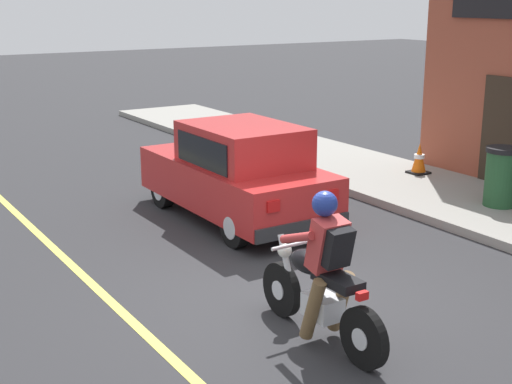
{
  "coord_description": "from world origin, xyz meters",
  "views": [
    {
      "loc": [
        -4.53,
        -6.39,
        3.46
      ],
      "look_at": [
        0.42,
        1.36,
        0.95
      ],
      "focal_mm": 50.0,
      "sensor_mm": 36.0,
      "label": 1
    }
  ],
  "objects_px": {
    "car_hatchback": "(237,173)",
    "traffic_cone": "(419,159)",
    "trash_bin": "(501,176)",
    "motorcycle_with_rider": "(322,280)"
  },
  "relations": [
    {
      "from": "trash_bin",
      "to": "traffic_cone",
      "type": "relative_size",
      "value": 1.63
    },
    {
      "from": "motorcycle_with_rider",
      "to": "trash_bin",
      "type": "distance_m",
      "value": 5.62
    },
    {
      "from": "car_hatchback",
      "to": "traffic_cone",
      "type": "xyz_separation_m",
      "value": [
        4.3,
        0.26,
        -0.33
      ]
    },
    {
      "from": "motorcycle_with_rider",
      "to": "traffic_cone",
      "type": "xyz_separation_m",
      "value": [
        5.74,
        4.34,
        -0.25
      ]
    },
    {
      "from": "car_hatchback",
      "to": "trash_bin",
      "type": "distance_m",
      "value": 4.33
    },
    {
      "from": "car_hatchback",
      "to": "traffic_cone",
      "type": "bearing_deg",
      "value": 3.46
    },
    {
      "from": "car_hatchback",
      "to": "traffic_cone",
      "type": "distance_m",
      "value": 4.32
    },
    {
      "from": "car_hatchback",
      "to": "trash_bin",
      "type": "bearing_deg",
      "value": -28.6
    },
    {
      "from": "motorcycle_with_rider",
      "to": "traffic_cone",
      "type": "distance_m",
      "value": 7.21
    },
    {
      "from": "motorcycle_with_rider",
      "to": "car_hatchback",
      "type": "relative_size",
      "value": 0.53
    }
  ]
}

